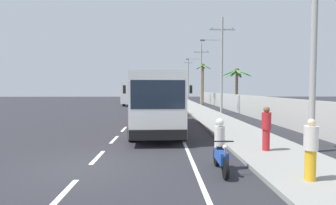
# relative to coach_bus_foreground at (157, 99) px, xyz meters

# --- Properties ---
(ground_plane) EXTENTS (160.00, 160.00, 0.00)m
(ground_plane) POSITION_rel_coach_bus_foreground_xyz_m (-2.08, -8.19, -1.89)
(ground_plane) COLOR #28282D
(sidewalk_kerb) EXTENTS (3.20, 90.00, 0.14)m
(sidewalk_kerb) POSITION_rel_coach_bus_foreground_xyz_m (4.72, 1.81, -1.82)
(sidewalk_kerb) COLOR gray
(sidewalk_kerb) RESTS_ON ground
(lane_markings) EXTENTS (3.62, 71.00, 0.01)m
(lane_markings) POSITION_rel_coach_bus_foreground_xyz_m (0.02, 6.26, -1.89)
(lane_markings) COLOR white
(lane_markings) RESTS_ON ground
(boundary_wall) EXTENTS (0.24, 60.00, 1.93)m
(boundary_wall) POSITION_rel_coach_bus_foreground_xyz_m (8.52, 5.81, -0.92)
(boundary_wall) COLOR #B2B2AD
(boundary_wall) RESTS_ON ground
(coach_bus_foreground) EXTENTS (3.17, 11.14, 3.63)m
(coach_bus_foreground) POSITION_rel_coach_bus_foreground_xyz_m (0.00, 0.00, 0.00)
(coach_bus_foreground) COLOR silver
(coach_bus_foreground) RESTS_ON ground
(coach_bus_far_lane) EXTENTS (3.42, 11.29, 3.90)m
(coach_bus_far_lane) POSITION_rel_coach_bus_foreground_xyz_m (-4.00, 27.09, 0.13)
(coach_bus_far_lane) COLOR white
(coach_bus_far_lane) RESTS_ON ground
(motorcycle_beside_bus) EXTENTS (0.56, 1.96, 1.56)m
(motorcycle_beside_bus) POSITION_rel_coach_bus_foreground_xyz_m (2.46, 8.95, -1.25)
(motorcycle_beside_bus) COLOR black
(motorcycle_beside_bus) RESTS_ON ground
(motorcycle_trailing) EXTENTS (0.56, 1.96, 1.64)m
(motorcycle_trailing) POSITION_rel_coach_bus_foreground_xyz_m (2.14, -8.78, -1.23)
(motorcycle_trailing) COLOR black
(motorcycle_trailing) RESTS_ON ground
(pedestrian_near_kerb) EXTENTS (0.36, 0.36, 1.73)m
(pedestrian_near_kerb) POSITION_rel_coach_bus_foreground_xyz_m (4.42, -6.58, -0.84)
(pedestrian_near_kerb) COLOR red
(pedestrian_near_kerb) RESTS_ON sidewalk_kerb
(pedestrian_midwalk) EXTENTS (0.36, 0.36, 1.64)m
(pedestrian_midwalk) POSITION_rel_coach_bus_foreground_xyz_m (4.25, -10.06, -0.90)
(pedestrian_midwalk) COLOR gold
(pedestrian_midwalk) RESTS_ON sidewalk_kerb
(utility_pole_nearest) EXTENTS (3.36, 0.24, 8.52)m
(utility_pole_nearest) POSITION_rel_coach_bus_foreground_xyz_m (6.29, -6.31, 2.70)
(utility_pole_nearest) COLOR #9E9E99
(utility_pole_nearest) RESTS_ON ground
(utility_pole_mid) EXTENTS (3.48, 0.24, 9.76)m
(utility_pole_mid) POSITION_rel_coach_bus_foreground_xyz_m (6.33, 10.46, 3.34)
(utility_pole_mid) COLOR #9E9E99
(utility_pole_mid) RESTS_ON ground
(utility_pole_far) EXTENTS (3.75, 0.24, 9.97)m
(utility_pole_far) POSITION_rel_coach_bus_foreground_xyz_m (6.65, 27.22, 3.43)
(utility_pole_far) COLOR #9E9E99
(utility_pole_far) RESTS_ON ground
(utility_pole_distant) EXTENTS (1.90, 0.24, 9.38)m
(utility_pole_distant) POSITION_rel_coach_bus_foreground_xyz_m (6.28, 43.98, 2.99)
(utility_pole_distant) COLOR #9E9E99
(utility_pole_distant) RESTS_ON ground
(palm_nearest) EXTENTS (3.26, 3.47, 4.90)m
(palm_nearest) POSITION_rel_coach_bus_foreground_xyz_m (8.72, 13.19, 1.73)
(palm_nearest) COLOR brown
(palm_nearest) RESTS_ON ground
(palm_second) EXTENTS (2.43, 2.61, 6.36)m
(palm_second) POSITION_rel_coach_bus_foreground_xyz_m (6.49, 23.70, 2.42)
(palm_second) COLOR brown
(palm_second) RESTS_ON ground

